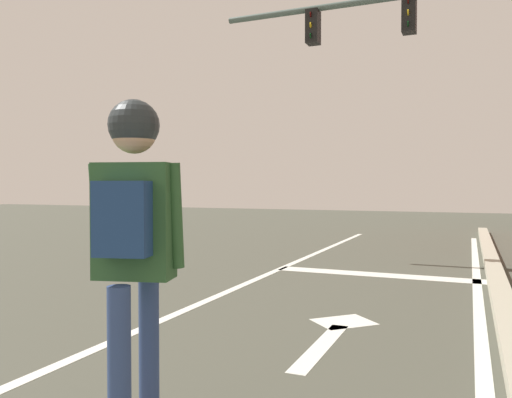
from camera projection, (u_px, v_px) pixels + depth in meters
name	position (u px, v px, depth m)	size (l,w,h in m)	color
lane_line_center	(169.00, 317.00, 5.28)	(0.12, 20.00, 0.01)	silver
lane_line_curbside	(482.00, 354.00, 4.10)	(0.12, 20.00, 0.01)	silver
stop_bar	(377.00, 275.00, 7.82)	(3.15, 0.40, 0.01)	silver
lane_arrow_stem	(321.00, 346.00, 4.32)	(0.16, 1.40, 0.01)	silver
lane_arrow_head	(344.00, 322.00, 5.10)	(0.56, 0.44, 0.01)	silver
skater	(133.00, 224.00, 2.52)	(0.46, 0.63, 1.73)	navy
traffic_signal_mast	(426.00, 55.00, 8.88)	(5.41, 0.34, 5.10)	#50645F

